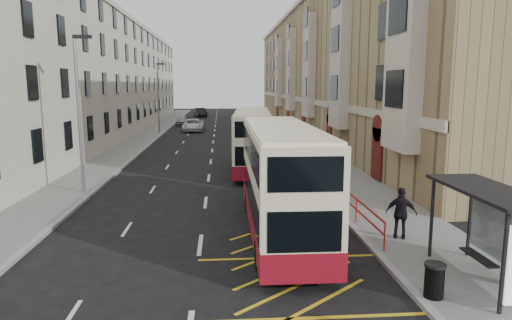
{
  "coord_description": "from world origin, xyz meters",
  "views": [
    {
      "loc": [
        0.8,
        -11.83,
        5.7
      ],
      "look_at": [
        2.36,
        8.38,
        2.35
      ],
      "focal_mm": 32.0,
      "sensor_mm": 36.0,
      "label": 1
    }
  ],
  "objects": [
    {
      "name": "pedestrian_far",
      "position": [
        7.28,
        3.69,
        1.1
      ],
      "size": [
        1.2,
        0.85,
        1.89
      ],
      "primitive_type": "imported",
      "rotation": [
        0.0,
        0.0,
        2.76
      ],
      "color": "black",
      "rests_on": "pavement_right"
    },
    {
      "name": "kerb_right",
      "position": [
        6.0,
        30.0,
        0.07
      ],
      "size": [
        0.25,
        120.0,
        0.15
      ],
      "primitive_type": "cube",
      "color": "gray",
      "rests_on": "ground"
    },
    {
      "name": "car_silver",
      "position": [
        -4.6,
        53.41,
        0.67
      ],
      "size": [
        2.0,
        4.08,
        1.34
      ],
      "primitive_type": "imported",
      "rotation": [
        0.0,
        0.0,
        -0.11
      ],
      "color": "#93969A",
      "rests_on": "ground"
    },
    {
      "name": "guard_railing",
      "position": [
        6.25,
        5.75,
        0.86
      ],
      "size": [
        0.06,
        6.56,
        1.01
      ],
      "color": "red",
      "rests_on": "pavement_right"
    },
    {
      "name": "kerb_left",
      "position": [
        -6.0,
        30.0,
        0.07
      ],
      "size": [
        0.25,
        120.0,
        0.15
      ],
      "primitive_type": "cube",
      "color": "gray",
      "rests_on": "ground"
    },
    {
      "name": "road_markings",
      "position": [
        0.0,
        45.0,
        0.01
      ],
      "size": [
        10.0,
        110.0,
        0.01
      ],
      "primitive_type": null,
      "color": "silver",
      "rests_on": "ground"
    },
    {
      "name": "pavement_right",
      "position": [
        8.0,
        30.0,
        0.07
      ],
      "size": [
        4.0,
        120.0,
        0.15
      ],
      "primitive_type": "cube",
      "color": "slate",
      "rests_on": "ground"
    },
    {
      "name": "terrace_right",
      "position": [
        14.88,
        45.38,
        7.52
      ],
      "size": [
        10.75,
        79.0,
        15.25
      ],
      "color": "tan",
      "rests_on": "ground"
    },
    {
      "name": "car_red",
      "position": [
        4.86,
        59.58,
        0.67
      ],
      "size": [
        2.29,
        4.76,
        1.34
      ],
      "primitive_type": "imported",
      "rotation": [
        0.0,
        0.0,
        3.05
      ],
      "color": "maroon",
      "rests_on": "ground"
    },
    {
      "name": "pavement_left",
      "position": [
        -7.5,
        30.0,
        0.07
      ],
      "size": [
        3.0,
        120.0,
        0.15
      ],
      "primitive_type": "cube",
      "color": "slate",
      "rests_on": "ground"
    },
    {
      "name": "car_dark",
      "position": [
        -2.87,
        70.64,
        0.79
      ],
      "size": [
        2.72,
        5.08,
        1.59
      ],
      "primitive_type": "imported",
      "rotation": [
        0.0,
        0.0,
        0.23
      ],
      "color": "black",
      "rests_on": "ground"
    },
    {
      "name": "double_decker_front",
      "position": [
        3.05,
        4.98,
        2.13
      ],
      "size": [
        2.5,
        10.53,
        4.19
      ],
      "rotation": [
        0.0,
        0.0,
        -0.01
      ],
      "color": "#FBF3C4",
      "rests_on": "ground"
    },
    {
      "name": "litter_bin",
      "position": [
        6.35,
        -0.92,
        0.63
      ],
      "size": [
        0.56,
        0.56,
        0.93
      ],
      "color": "black",
      "rests_on": "pavement_right"
    },
    {
      "name": "bus_shelter",
      "position": [
        8.34,
        -0.39,
        2.14
      ],
      "size": [
        1.65,
        4.25,
        2.7
      ],
      "color": "black",
      "rests_on": "pavement_right"
    },
    {
      "name": "ground",
      "position": [
        0.0,
        0.0,
        0.0
      ],
      "size": [
        200.0,
        200.0,
        0.0
      ],
      "primitive_type": "plane",
      "color": "black",
      "rests_on": "ground"
    },
    {
      "name": "white_van",
      "position": [
        -2.62,
        44.93,
        0.75
      ],
      "size": [
        2.53,
        5.42,
        1.5
      ],
      "primitive_type": "imported",
      "rotation": [
        0.0,
        0.0,
        -0.01
      ],
      "color": "white",
      "rests_on": "ground"
    },
    {
      "name": "street_lamp_near",
      "position": [
        -6.35,
        12.0,
        4.64
      ],
      "size": [
        0.93,
        0.18,
        8.0
      ],
      "color": "gray",
      "rests_on": "pavement_left"
    },
    {
      "name": "double_decker_rear",
      "position": [
        2.87,
        18.37,
        2.04
      ],
      "size": [
        3.01,
        10.19,
        4.01
      ],
      "rotation": [
        0.0,
        0.0,
        -0.07
      ],
      "color": "#FBF3C4",
      "rests_on": "ground"
    },
    {
      "name": "terrace_left",
      "position": [
        -13.43,
        45.5,
        6.52
      ],
      "size": [
        9.18,
        79.0,
        13.25
      ],
      "color": "beige",
      "rests_on": "ground"
    },
    {
      "name": "street_lamp_far",
      "position": [
        -6.35,
        42.0,
        4.64
      ],
      "size": [
        0.93,
        0.18,
        8.0
      ],
      "color": "gray",
      "rests_on": "pavement_left"
    }
  ]
}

